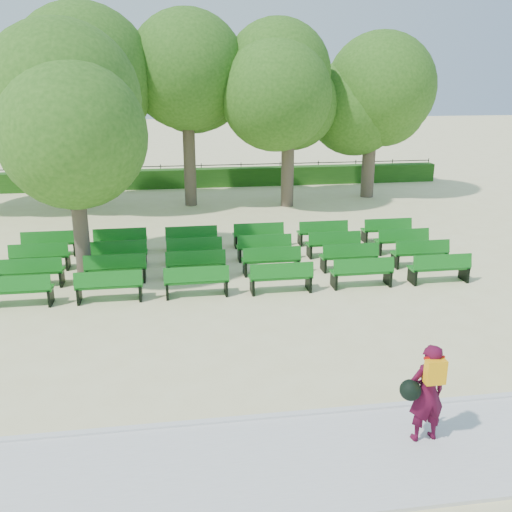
{
  "coord_description": "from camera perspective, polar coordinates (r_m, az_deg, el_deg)",
  "views": [
    {
      "loc": [
        -0.62,
        -14.06,
        5.32
      ],
      "look_at": [
        1.39,
        -1.0,
        1.1
      ],
      "focal_mm": 40.0,
      "sensor_mm": 36.0,
      "label": 1
    }
  ],
  "objects": [
    {
      "name": "ground",
      "position": [
        15.04,
        -5.83,
        -3.09
      ],
      "size": [
        120.0,
        120.0,
        0.0
      ],
      "primitive_type": "plane",
      "color": "beige"
    },
    {
      "name": "fence",
      "position": [
        28.96,
        -7.43,
        6.97
      ],
      "size": [
        26.0,
        0.1,
        1.02
      ],
      "primitive_type": null,
      "color": "black",
      "rests_on": "ground"
    },
    {
      "name": "curb",
      "position": [
        9.44,
        -3.64,
        -16.25
      ],
      "size": [
        30.0,
        0.12,
        0.1
      ],
      "primitive_type": "cube",
      "color": "silver",
      "rests_on": "ground"
    },
    {
      "name": "paving",
      "position": [
        8.52,
        -2.88,
        -20.65
      ],
      "size": [
        30.0,
        2.2,
        0.06
      ],
      "primitive_type": "cube",
      "color": "silver",
      "rests_on": "ground"
    },
    {
      "name": "tree_line",
      "position": [
        24.65,
        -7.13,
        5.1
      ],
      "size": [
        21.8,
        6.8,
        7.04
      ],
      "primitive_type": null,
      "color": "#32621A",
      "rests_on": "ground"
    },
    {
      "name": "person",
      "position": [
        8.96,
        16.64,
        -12.89
      ],
      "size": [
        0.75,
        0.46,
        1.56
      ],
      "rotation": [
        0.0,
        0.0,
        3.24
      ],
      "color": "#450921",
      "rests_on": "ground"
    },
    {
      "name": "hedge",
      "position": [
        28.48,
        -7.44,
        7.71
      ],
      "size": [
        26.0,
        0.7,
        0.9
      ],
      "primitive_type": "cube",
      "color": "#205115",
      "rests_on": "ground"
    },
    {
      "name": "tree_among",
      "position": [
        15.3,
        -18.02,
        12.19
      ],
      "size": [
        4.43,
        4.43,
        6.08
      ],
      "color": "brown",
      "rests_on": "ground"
    },
    {
      "name": "bench_array",
      "position": [
        16.4,
        -2.44,
        -0.93
      ],
      "size": [
        1.61,
        0.5,
        1.02
      ],
      "rotation": [
        0.0,
        0.0,
        0.0
      ],
      "color": "#126A17",
      "rests_on": "ground"
    }
  ]
}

